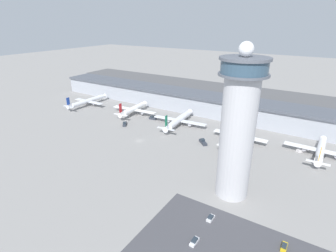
{
  "coord_description": "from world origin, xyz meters",
  "views": [
    {
      "loc": [
        93.18,
        -115.42,
        69.82
      ],
      "look_at": [
        11.72,
        15.02,
        7.25
      ],
      "focal_mm": 28.0,
      "sensor_mm": 36.0,
      "label": 1
    }
  ],
  "objects": [
    {
      "name": "service_truck_water",
      "position": [
        87.9,
        38.6,
        0.85
      ],
      "size": [
        6.36,
        7.04,
        2.47
      ],
      "color": "black",
      "rests_on": "ground"
    },
    {
      "name": "airplane_gate_echo",
      "position": [
        96.48,
        35.94,
        4.09
      ],
      "size": [
        37.45,
        35.21,
        12.31
      ],
      "color": "white",
      "rests_on": "ground"
    },
    {
      "name": "runway_strip",
      "position": [
        0.0,
        158.73,
        0.0
      ],
      "size": [
        403.72,
        44.0,
        0.01
      ],
      "primitive_type": "cube",
      "color": "#515154",
      "rests_on": "ground"
    },
    {
      "name": "control_tower",
      "position": [
        66.25,
        -20.74,
        31.01
      ],
      "size": [
        18.42,
        18.42,
        63.03
      ],
      "color": "#BCBCC1",
      "rests_on": "ground"
    },
    {
      "name": "airplane_gate_delta",
      "position": [
        52.87,
        31.85,
        4.2
      ],
      "size": [
        33.14,
        42.28,
        13.94
      ],
      "color": "white",
      "rests_on": "ground"
    },
    {
      "name": "car_silver_sedan",
      "position": [
        65.41,
        -40.62,
        0.61
      ],
      "size": [
        2.04,
        4.14,
        1.56
      ],
      "color": "black",
      "rests_on": "ground"
    },
    {
      "name": "car_navy_sedan",
      "position": [
        91.34,
        -40.26,
        0.55
      ],
      "size": [
        1.73,
        4.36,
        1.43
      ],
      "color": "black",
      "rests_on": "ground"
    },
    {
      "name": "terminal_building",
      "position": [
        0.0,
        70.0,
        7.7
      ],
      "size": [
        269.15,
        25.0,
        15.21
      ],
      "color": "#A3A8B2",
      "rests_on": "ground"
    },
    {
      "name": "service_truck_catering",
      "position": [
        35.15,
        17.63,
        0.91
      ],
      "size": [
        7.39,
        7.15,
        2.64
      ],
      "color": "black",
      "rests_on": "ground"
    },
    {
      "name": "car_black_suv",
      "position": [
        65.27,
        -53.91,
        0.58
      ],
      "size": [
        1.84,
        4.45,
        1.5
      ],
      "color": "black",
      "rests_on": "ground"
    },
    {
      "name": "airplane_gate_bravo",
      "position": [
        -33.53,
        36.18,
        4.49
      ],
      "size": [
        38.57,
        34.91,
        13.46
      ],
      "color": "white",
      "rests_on": "ground"
    },
    {
      "name": "airplane_gate_charlie",
      "position": [
        8.21,
        35.18,
        4.09
      ],
      "size": [
        39.87,
        40.95,
        13.52
      ],
      "color": "silver",
      "rests_on": "ground"
    },
    {
      "name": "service_truck_baggage",
      "position": [
        -14.7,
        35.53,
        0.9
      ],
      "size": [
        5.87,
        2.88,
        2.6
      ],
      "color": "black",
      "rests_on": "ground"
    },
    {
      "name": "ground_plane",
      "position": [
        0.0,
        0.0,
        0.0
      ],
      "size": [
        1000.0,
        1000.0,
        0.0
      ],
      "primitive_type": "plane",
      "color": "gray"
    },
    {
      "name": "airplane_gate_alpha",
      "position": [
        -81.7,
        33.09,
        4.28
      ],
      "size": [
        30.54,
        41.91,
        12.17
      ],
      "color": "silver",
      "rests_on": "ground"
    },
    {
      "name": "service_truck_fuel",
      "position": [
        -24.83,
        15.2,
        0.89
      ],
      "size": [
        6.0,
        7.28,
        2.58
      ],
      "color": "black",
      "rests_on": "ground"
    }
  ]
}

